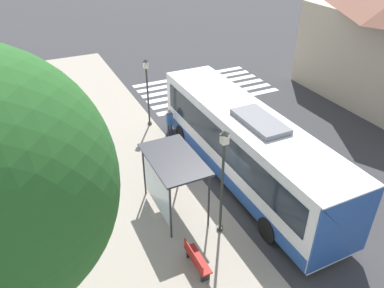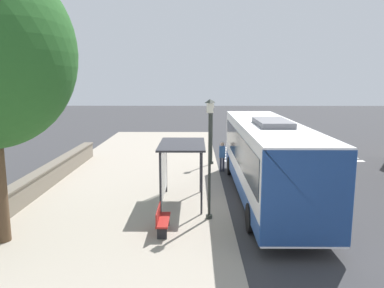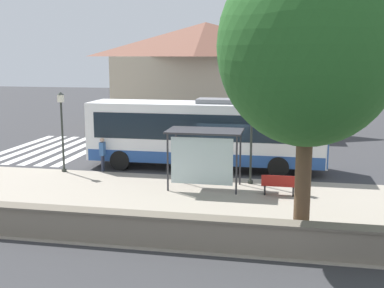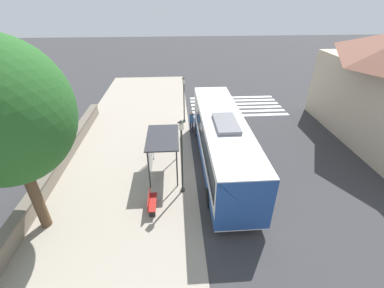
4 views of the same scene
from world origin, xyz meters
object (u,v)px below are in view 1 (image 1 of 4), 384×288
Objects in this scene: bus_shelter at (170,168)px; street_lamp_far at (223,175)px; bus at (245,145)px; bench at (196,260)px; street_lamp_near at (147,87)px; pedestrian at (170,121)px.

bus_shelter is 0.71× the size of street_lamp_far.
bus is 8.26× the size of bench.
street_lamp_far reaches higher than street_lamp_near.
bench is at bearing -142.02° from street_lamp_far.
bus reaches higher than bus_shelter.
bus_shelter is at bearing 123.20° from street_lamp_far.
bus is 5.25m from pedestrian.
street_lamp_far is at bearing -56.80° from bus_shelter.
bus_shelter is 2.32m from street_lamp_far.
bench is 0.36× the size of street_lamp_near.
bench is at bearing -107.02° from pedestrian.
bus is 3.00× the size of street_lamp_near.
pedestrian is at bearing 82.29° from street_lamp_far.
street_lamp_near is at bearing 76.77° from bus_shelter.
bus is 5.82m from bench.
bus is 2.64× the size of street_lamp_far.
bus is at bearing 43.56° from street_lamp_far.
bus is at bearing -72.77° from street_lamp_near.
bus_shelter reaches higher than pedestrian.
street_lamp_near is 9.24m from street_lamp_far.
bus_shelter is 7.53m from street_lamp_near.
pedestrian is 0.43× the size of street_lamp_near.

